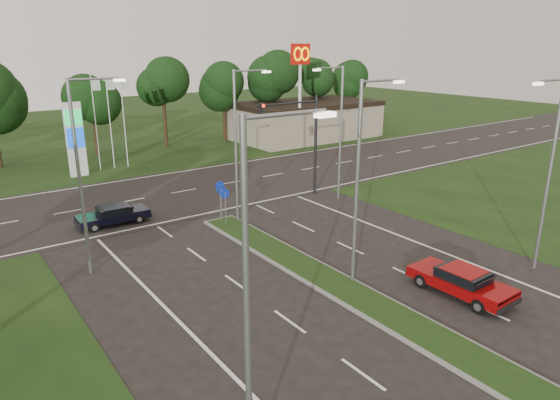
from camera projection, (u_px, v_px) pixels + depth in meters
ground at (455, 352)px, 17.50m from camera, size 160.00×160.00×0.00m
verge_far at (64, 134)px, 60.07m from camera, size 160.00×50.00×0.02m
cross_road at (171, 194)px, 36.08m from camera, size 160.00×12.00×0.02m
median_kerb at (372, 305)px, 20.58m from camera, size 2.00×26.00×0.12m
commercial_building at (306, 120)px, 57.05m from camera, size 16.00×9.00×4.00m
streetlight_median_near at (361, 174)px, 21.18m from camera, size 2.53×0.22×9.00m
streetlight_median_far at (239, 139)px, 28.92m from camera, size 2.53×0.22×9.00m
streetlight_left_near at (254, 286)px, 11.35m from camera, size 2.53×0.22×9.00m
streetlight_left_far at (83, 168)px, 22.18m from camera, size 2.53×0.22×9.00m
streetlight_right_far at (339, 127)px, 33.28m from camera, size 2.53×0.22×9.00m
streetlight_right_near at (549, 166)px, 22.44m from camera, size 2.53×0.22×9.00m
traffic_signal at (301, 131)px, 34.05m from camera, size 5.10×0.42×7.00m
median_signs at (222, 196)px, 29.68m from camera, size 1.16×1.76×2.38m
gas_pylon at (78, 137)px, 40.01m from camera, size 5.80×1.26×8.00m
mcdonalds_sign at (300, 69)px, 49.91m from camera, size 2.20×0.47×10.40m
treeline_far at (96, 84)px, 46.42m from camera, size 6.00×6.00×9.90m
red_sedan at (461, 281)px, 21.35m from camera, size 1.91×4.43×1.21m
navy_sedan at (113, 215)px, 29.76m from camera, size 4.14×1.78×1.13m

